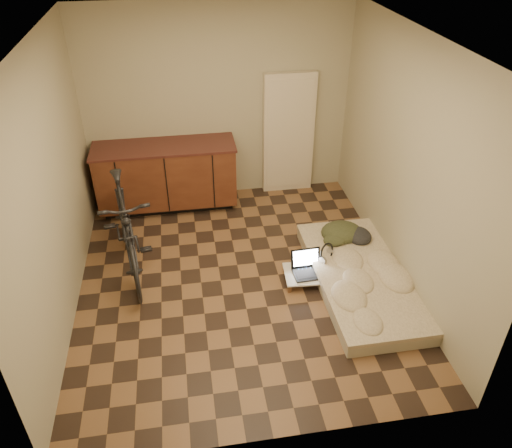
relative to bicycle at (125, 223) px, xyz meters
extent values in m
cube|color=brown|center=(1.20, -0.42, -0.60)|extent=(3.50, 4.00, 0.00)
cube|color=silver|center=(1.20, -0.42, 2.00)|extent=(3.50, 4.00, 0.00)
cube|color=#B4AA8A|center=(1.20, 1.58, 0.70)|extent=(3.50, 0.00, 2.60)
cube|color=#B4AA8A|center=(1.20, -2.42, 0.70)|extent=(3.50, 0.00, 2.60)
cube|color=#B4AA8A|center=(-0.55, -0.42, 0.70)|extent=(0.00, 4.00, 2.60)
cube|color=#B4AA8A|center=(2.95, -0.42, 0.70)|extent=(0.00, 4.00, 2.60)
cube|color=black|center=(0.45, 1.32, -0.55)|extent=(1.70, 0.48, 0.10)
cube|color=#4C2315|center=(0.45, 1.28, -0.11)|extent=(1.80, 0.60, 0.78)
cube|color=#49201B|center=(0.45, 1.28, 0.30)|extent=(1.84, 0.62, 0.03)
cube|color=beige|center=(2.15, 1.52, 0.25)|extent=(0.70, 0.10, 1.70)
imported|color=black|center=(0.00, 0.00, 0.00)|extent=(0.84, 1.91, 1.20)
cube|color=#B9AF94|center=(2.50, -0.72, -0.53)|extent=(0.96, 2.01, 0.13)
cube|color=beige|center=(2.50, -0.72, -0.45)|extent=(0.98, 2.03, 0.05)
cube|color=brown|center=(1.70, -0.72, -0.55)|extent=(0.04, 0.04, 0.09)
cube|color=brown|center=(1.73, -0.37, -0.55)|extent=(0.04, 0.04, 0.09)
cube|color=brown|center=(2.27, -0.77, -0.55)|extent=(0.04, 0.04, 0.09)
cube|color=brown|center=(2.30, -0.42, -0.55)|extent=(0.04, 0.04, 0.09)
cube|color=white|center=(2.00, -0.57, -0.50)|extent=(0.66, 0.46, 0.02)
cube|color=black|center=(1.94, -0.60, -0.48)|extent=(0.34, 0.25, 0.02)
cube|color=black|center=(1.94, -0.45, -0.37)|extent=(0.34, 0.08, 0.21)
cube|color=white|center=(1.94, -0.45, -0.37)|extent=(0.29, 0.06, 0.17)
ellipsoid|color=silver|center=(2.25, -0.60, -0.48)|extent=(0.06, 0.09, 0.03)
camera|label=1|loc=(0.68, -4.72, 3.01)|focal=35.00mm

